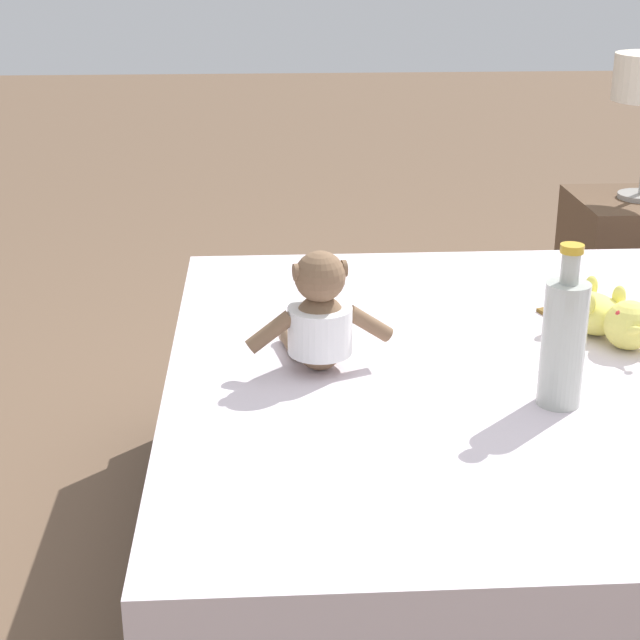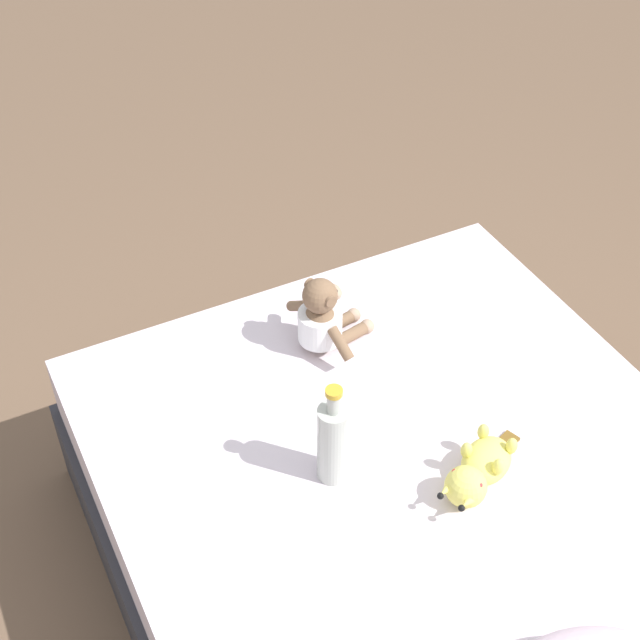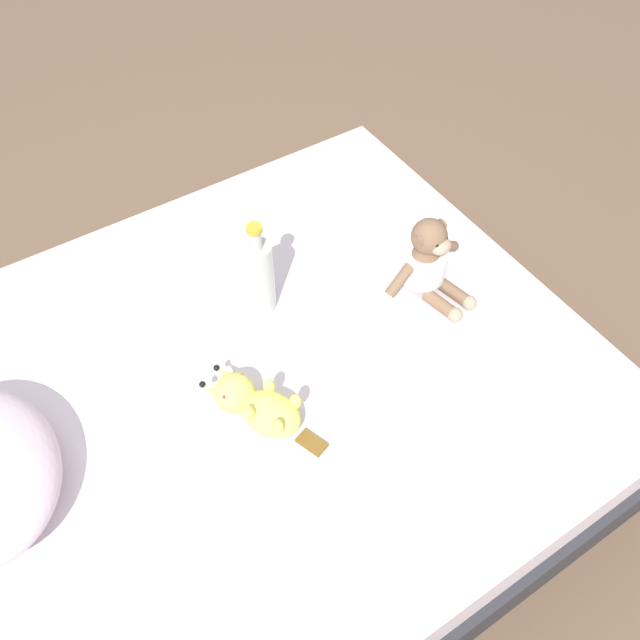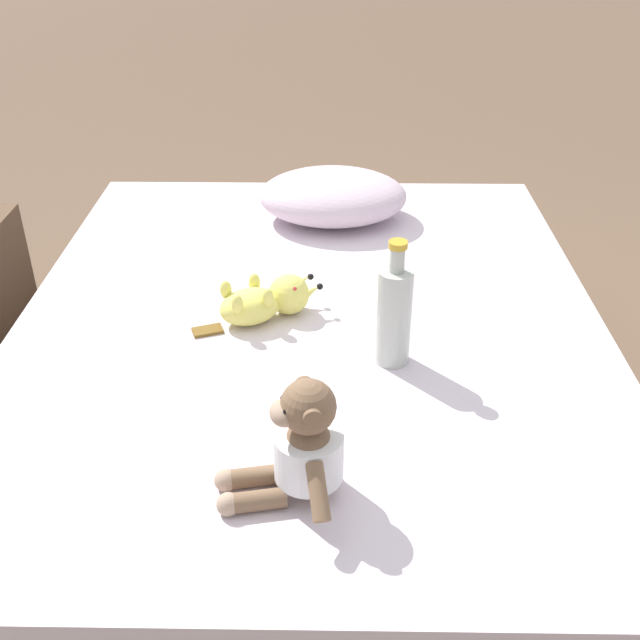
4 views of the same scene
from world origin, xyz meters
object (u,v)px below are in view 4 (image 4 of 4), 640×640
(bed, at_px, (311,397))
(glass_bottle, at_px, (394,314))
(pillow, at_px, (333,196))
(plush_monkey, at_px, (302,449))
(plush_yellow_creature, at_px, (267,300))

(bed, relative_size, glass_bottle, 6.26)
(pillow, bearing_deg, plush_monkey, -92.50)
(bed, relative_size, plush_monkey, 6.38)
(bed, xyz_separation_m, pillow, (0.06, 0.59, 0.32))
(pillow, xyz_separation_m, glass_bottle, (0.13, -0.77, 0.05))
(bed, relative_size, pillow, 4.06)
(bed, distance_m, glass_bottle, 0.45)
(bed, height_order, glass_bottle, glass_bottle)
(plush_monkey, bearing_deg, glass_bottle, 65.97)
(pillow, height_order, glass_bottle, glass_bottle)
(pillow, bearing_deg, glass_bottle, -80.30)
(plush_monkey, bearing_deg, plush_yellow_creature, 100.25)
(plush_monkey, bearing_deg, pillow, 87.50)
(glass_bottle, bearing_deg, plush_monkey, -114.03)
(plush_yellow_creature, bearing_deg, bed, 3.38)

